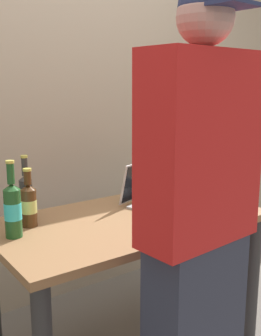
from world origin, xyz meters
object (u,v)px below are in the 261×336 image
at_px(laptop, 152,194).
at_px(person_figure, 198,234).
at_px(beer_bottle_amber, 13,208).
at_px(beer_bottle_green, 26,196).
at_px(coffee_mug, 179,184).
at_px(beer_bottle_dark, 29,204).

xyz_separation_m(laptop, person_figure, (-0.38, -0.73, 0.07)).
bearing_deg(beer_bottle_amber, beer_bottle_green, 53.71).
relative_size(laptop, beer_bottle_green, 1.29).
xyz_separation_m(beer_bottle_green, coffee_mug, (0.99, -0.01, -0.08)).
bearing_deg(person_figure, coffee_mug, 51.06).
distance_m(beer_bottle_amber, beer_bottle_dark, 0.14).
bearing_deg(person_figure, laptop, 62.66).
distance_m(beer_bottle_amber, person_figure, 0.81).
height_order(beer_bottle_amber, person_figure, person_figure).
xyz_separation_m(beer_bottle_dark, person_figure, (0.33, -0.77, 0.02)).
distance_m(laptop, beer_bottle_dark, 0.71).
xyz_separation_m(beer_bottle_dark, beer_bottle_green, (0.02, 0.09, 0.01)).
bearing_deg(beer_bottle_green, beer_bottle_amber, -126.29).
height_order(beer_bottle_amber, coffee_mug, beer_bottle_amber).
distance_m(beer_bottle_dark, beer_bottle_green, 0.09).
bearing_deg(beer_bottle_amber, person_figure, -57.36).
bearing_deg(coffee_mug, person_figure, -128.94).
relative_size(beer_bottle_amber, beer_bottle_dark, 1.23).
xyz_separation_m(laptop, beer_bottle_green, (-0.68, 0.13, 0.07)).
xyz_separation_m(laptop, coffee_mug, (0.31, 0.12, -0.01)).
height_order(laptop, beer_bottle_amber, beer_bottle_amber).
height_order(laptop, beer_bottle_green, beer_bottle_green).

